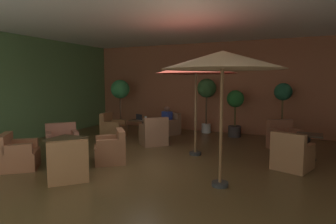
% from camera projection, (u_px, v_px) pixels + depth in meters
% --- Properties ---
extents(ground_plane, '(10.67, 9.80, 0.02)m').
position_uv_depth(ground_plane, '(160.00, 163.00, 7.04)').
color(ground_plane, brown).
extents(wall_back_brick, '(10.67, 0.08, 3.51)m').
position_uv_depth(wall_back_brick, '(214.00, 88.00, 11.25)').
color(wall_back_brick, '#A55D40').
rests_on(wall_back_brick, ground_plane).
extents(wall_left_accent, '(0.08, 9.80, 3.51)m').
position_uv_depth(wall_left_accent, '(10.00, 89.00, 9.04)').
color(wall_left_accent, '#567C4A').
rests_on(wall_left_accent, ground_plane).
extents(ceiling_slab, '(10.67, 9.80, 0.06)m').
position_uv_depth(ceiling_slab, '(159.00, 16.00, 6.66)').
color(ceiling_slab, white).
rests_on(ceiling_slab, wall_back_brick).
extents(cafe_table_front_left, '(0.77, 0.77, 0.66)m').
position_uv_depth(cafe_table_front_left, '(143.00, 123.00, 10.01)').
color(cafe_table_front_left, black).
rests_on(cafe_table_front_left, ground_plane).
extents(armchair_front_left_north, '(0.90, 0.94, 0.88)m').
position_uv_depth(armchair_front_left_north, '(113.00, 128.00, 10.27)').
color(armchair_front_left_north, '#93623A').
rests_on(armchair_front_left_north, ground_plane).
extents(armchair_front_left_east, '(1.04, 1.05, 0.90)m').
position_uv_depth(armchair_front_left_east, '(154.00, 135.00, 8.98)').
color(armchair_front_left_east, '#99684B').
rests_on(armchair_front_left_east, ground_plane).
extents(armchair_front_left_south, '(1.02, 1.02, 0.80)m').
position_uv_depth(armchair_front_left_south, '(168.00, 127.00, 10.78)').
color(armchair_front_left_south, '#90674C').
rests_on(armchair_front_left_south, ground_plane).
extents(cafe_table_front_right, '(0.63, 0.63, 0.66)m').
position_uv_depth(cafe_table_front_right, '(309.00, 141.00, 7.28)').
color(cafe_table_front_right, black).
rests_on(cafe_table_front_right, ground_plane).
extents(armchair_front_right_north, '(0.96, 1.00, 0.88)m').
position_uv_depth(armchair_front_right_north, '(292.00, 156.00, 6.50)').
color(armchair_front_right_north, '#96623F').
rests_on(armchair_front_right_north, ground_plane).
extents(armchair_front_right_south, '(1.06, 1.05, 0.86)m').
position_uv_depth(armchair_front_right_south, '(284.00, 139.00, 8.39)').
color(armchair_front_right_south, '#945840').
rests_on(armchair_front_right_south, ground_plane).
extents(cafe_table_mid_center, '(0.77, 0.77, 0.66)m').
position_uv_depth(cafe_table_mid_center, '(66.00, 143.00, 6.77)').
color(cafe_table_mid_center, black).
rests_on(cafe_table_mid_center, ground_plane).
extents(armchair_mid_center_north, '(1.10, 1.10, 0.85)m').
position_uv_depth(armchair_mid_center_north, '(68.00, 165.00, 5.81)').
color(armchair_mid_center_north, '#A16940').
rests_on(armchair_mid_center_north, ground_plane).
extents(armchair_mid_center_east, '(1.04, 1.05, 0.81)m').
position_uv_depth(armchair_mid_center_east, '(111.00, 150.00, 7.07)').
color(armchair_mid_center_east, brown).
rests_on(armchair_mid_center_east, ground_plane).
extents(armchair_mid_center_south, '(1.07, 1.08, 0.86)m').
position_uv_depth(armchair_mid_center_south, '(62.00, 144.00, 7.74)').
color(armchair_mid_center_south, '#965B47').
rests_on(armchair_mid_center_south, ground_plane).
extents(armchair_mid_center_west, '(1.08, 1.08, 0.83)m').
position_uv_depth(armchair_mid_center_west, '(18.00, 156.00, 6.53)').
color(armchair_mid_center_west, '#975A3B').
rests_on(armchair_mid_center_west, ground_plane).
extents(patio_umbrella_tall_red, '(2.27, 2.27, 2.57)m').
position_uv_depth(patio_umbrella_tall_red, '(222.00, 61.00, 5.23)').
color(patio_umbrella_tall_red, '#2D2D2D').
rests_on(patio_umbrella_tall_red, ground_plane).
extents(patio_umbrella_center_beige, '(2.18, 2.18, 2.51)m').
position_uv_depth(patio_umbrella_center_beige, '(196.00, 69.00, 7.56)').
color(patio_umbrella_center_beige, '#2D2D2D').
rests_on(patio_umbrella_center_beige, ground_plane).
extents(potted_tree_left_corner, '(0.58, 0.58, 1.95)m').
position_uv_depth(potted_tree_left_corner, '(283.00, 103.00, 9.56)').
color(potted_tree_left_corner, '#3C372C').
rests_on(potted_tree_left_corner, ground_plane).
extents(potted_tree_mid_left, '(0.77, 0.77, 2.07)m').
position_uv_depth(potted_tree_mid_left, '(120.00, 92.00, 11.78)').
color(potted_tree_mid_left, silver).
rests_on(potted_tree_mid_left, ground_plane).
extents(potted_tree_mid_right, '(0.73, 0.73, 2.11)m').
position_uv_depth(potted_tree_mid_right, '(207.00, 92.00, 10.96)').
color(potted_tree_mid_right, silver).
rests_on(potted_tree_mid_right, ground_plane).
extents(potted_tree_right_corner, '(0.61, 0.61, 1.69)m').
position_uv_depth(potted_tree_right_corner, '(235.00, 108.00, 10.22)').
color(potted_tree_right_corner, '#3A3232').
rests_on(potted_tree_right_corner, ground_plane).
extents(patron_blue_shirt, '(0.43, 0.37, 0.67)m').
position_uv_depth(patron_blue_shirt, '(167.00, 116.00, 10.71)').
color(patron_blue_shirt, '#2C3FA5').
rests_on(patron_blue_shirt, ground_plane).
extents(iced_drink_cup, '(0.08, 0.08, 0.11)m').
position_uv_depth(iced_drink_cup, '(146.00, 118.00, 10.05)').
color(iced_drink_cup, white).
rests_on(iced_drink_cup, cafe_table_front_left).
extents(open_laptop, '(0.37, 0.31, 0.20)m').
position_uv_depth(open_laptop, '(140.00, 118.00, 9.94)').
color(open_laptop, '#9EA0A5').
rests_on(open_laptop, cafe_table_front_left).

